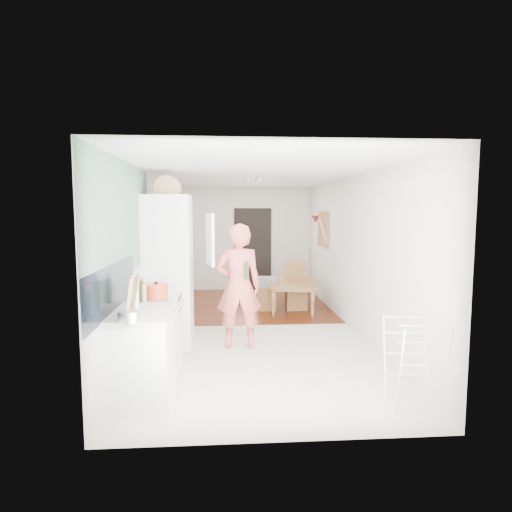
{
  "coord_description": "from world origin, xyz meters",
  "views": [
    {
      "loc": [
        -0.44,
        -6.87,
        1.93
      ],
      "look_at": [
        0.05,
        0.2,
        1.18
      ],
      "focal_mm": 30.0,
      "sensor_mm": 36.0,
      "label": 1
    }
  ],
  "objects": [
    {
      "name": "held_bottle",
      "position": [
        -0.17,
        -1.07,
        1.12
      ],
      "size": [
        0.05,
        0.05,
        0.24
      ],
      "primitive_type": "cylinder",
      "color": "#15401F",
      "rests_on": "person"
    },
    {
      "name": "person",
      "position": [
        -0.27,
        -0.95,
        1.04
      ],
      "size": [
        0.77,
        0.52,
        2.07
      ],
      "primitive_type": "imported",
      "rotation": [
        0.0,
        0.0,
        3.18
      ],
      "color": "#E26357",
      "rests_on": "floor"
    },
    {
      "name": "grey_drape",
      "position": [
        0.36,
        1.31,
        0.56
      ],
      "size": [
        0.44,
        0.44,
        0.17
      ],
      "primitive_type": "cube",
      "rotation": [
        0.0,
        0.0,
        -0.16
      ],
      "color": "slate",
      "rests_on": "stool"
    },
    {
      "name": "pinboard",
      "position": [
        1.58,
        1.9,
        1.55
      ],
      "size": [
        0.03,
        0.9,
        0.7
      ],
      "primitive_type": "cube",
      "color": "tan",
      "rests_on": "room_shell"
    },
    {
      "name": "stool",
      "position": [
        0.34,
        1.3,
        0.23
      ],
      "size": [
        0.38,
        0.38,
        0.47
      ],
      "primitive_type": null,
      "rotation": [
        0.0,
        0.0,
        -0.08
      ],
      "color": "olive",
      "rests_on": "floor"
    },
    {
      "name": "bread_bin",
      "position": [
        -1.26,
        -0.7,
        2.25
      ],
      "size": [
        0.39,
        0.38,
        0.19
      ],
      "primitive_type": null,
      "rotation": [
        0.0,
        0.0,
        0.09
      ],
      "color": "tan",
      "rests_on": "fridge_housing"
    },
    {
      "name": "doorway_recess",
      "position": [
        0.2,
        3.48,
        1.0
      ],
      "size": [
        0.9,
        0.04,
        2.0
      ],
      "primitive_type": "cube",
      "color": "black",
      "rests_on": "room_shell"
    },
    {
      "name": "worktop",
      "position": [
        -1.3,
        -2.55,
        0.89
      ],
      "size": [
        0.62,
        0.92,
        0.06
      ],
      "primitive_type": "cube",
      "color": "beige",
      "rests_on": "room_shell"
    },
    {
      "name": "bottle_c",
      "position": [
        -1.35,
        -2.66,
        1.04
      ],
      "size": [
        0.12,
        0.12,
        0.24
      ],
      "primitive_type": "cylinder",
      "rotation": [
        0.0,
        0.0,
        -0.27
      ],
      "color": "silver",
      "rests_on": "worktop"
    },
    {
      "name": "chopping_boards",
      "position": [
        -1.33,
        -2.82,
        1.13
      ],
      "size": [
        0.05,
        0.31,
        0.42
      ],
      "primitive_type": null,
      "rotation": [
        0.0,
        0.0,
        0.0
      ],
      "color": "tan",
      "rests_on": "worktop"
    },
    {
      "name": "steel_pan",
      "position": [
        -1.33,
        -2.98,
        0.97
      ],
      "size": [
        0.26,
        0.26,
        0.1
      ],
      "primitive_type": "cylinder",
      "rotation": [
        0.0,
        0.0,
        0.31
      ],
      "color": "silver",
      "rests_on": "worktop"
    },
    {
      "name": "range_cooker",
      "position": [
        -1.3,
        -1.8,
        0.44
      ],
      "size": [
        0.6,
        0.6,
        0.88
      ],
      "primitive_type": "cube",
      "color": "white",
      "rests_on": "room_shell"
    },
    {
      "name": "drying_rack",
      "position": [
        1.38,
        -2.95,
        0.45
      ],
      "size": [
        0.49,
        0.45,
        0.89
      ],
      "primitive_type": null,
      "rotation": [
        0.0,
        0.0,
        -0.09
      ],
      "color": "white",
      "rests_on": "floor"
    },
    {
      "name": "floor",
      "position": [
        0.0,
        0.0,
        0.0
      ],
      "size": [
        3.2,
        7.0,
        0.01
      ],
      "primitive_type": "cube",
      "color": "beige",
      "rests_on": "ground"
    },
    {
      "name": "pinboard_frame",
      "position": [
        1.57,
        1.9,
        1.55
      ],
      "size": [
        0.0,
        0.94,
        0.74
      ],
      "primitive_type": "cube",
      "color": "olive",
      "rests_on": "room_shell"
    },
    {
      "name": "dining_chair",
      "position": [
        0.92,
        1.31,
        0.47
      ],
      "size": [
        0.4,
        0.4,
        0.94
      ],
      "primitive_type": null,
      "rotation": [
        0.0,
        0.0,
        -0.01
      ],
      "color": "olive",
      "rests_on": "floor"
    },
    {
      "name": "cooker_top",
      "position": [
        -1.3,
        -1.8,
        0.9
      ],
      "size": [
        0.6,
        0.6,
        0.04
      ],
      "primitive_type": "cube",
      "color": "silver",
      "rests_on": "room_shell"
    },
    {
      "name": "room_shell",
      "position": [
        0.0,
        0.0,
        1.25
      ],
      "size": [
        3.2,
        7.0,
        2.5
      ],
      "primitive_type": null,
      "color": "silver",
      "rests_on": "ground"
    },
    {
      "name": "fridge_interior",
      "position": [
        -0.96,
        -0.78,
        1.55
      ],
      "size": [
        0.02,
        0.52,
        0.66
      ],
      "primitive_type": "cube",
      "color": "white",
      "rests_on": "room_shell"
    },
    {
      "name": "fridge_housing",
      "position": [
        -1.27,
        -0.78,
        1.07
      ],
      "size": [
        0.66,
        0.66,
        2.15
      ],
      "primitive_type": "cube",
      "color": "white",
      "rests_on": "room_shell"
    },
    {
      "name": "bottle_b",
      "position": [
        -1.43,
        -2.14,
        1.06
      ],
      "size": [
        0.06,
        0.06,
        0.27
      ],
      "primitive_type": "cylinder",
      "rotation": [
        0.0,
        0.0,
        0.03
      ],
      "color": "#15401F",
      "rests_on": "worktop"
    },
    {
      "name": "fridge_door",
      "position": [
        -0.66,
        -1.08,
        1.55
      ],
      "size": [
        0.14,
        0.56,
        0.7
      ],
      "primitive_type": "cube",
      "rotation": [
        0.0,
        0.0,
        -1.4
      ],
      "color": "white",
      "rests_on": "room_shell"
    },
    {
      "name": "wall_sconce",
      "position": [
        1.54,
        2.55,
        1.75
      ],
      "size": [
        0.18,
        0.18,
        0.16
      ],
      "primitive_type": "cone",
      "color": "maroon",
      "rests_on": "room_shell"
    },
    {
      "name": "pepper_mill_back",
      "position": [
        -1.36,
        -2.11,
        1.02
      ],
      "size": [
        0.07,
        0.07,
        0.21
      ],
      "primitive_type": "cylinder",
      "rotation": [
        0.0,
        0.0,
        0.22
      ],
      "color": "tan",
      "rests_on": "worktop"
    },
    {
      "name": "dining_table",
      "position": [
        0.88,
        1.37,
        0.23
      ],
      "size": [
        0.9,
        1.4,
        0.46
      ],
      "primitive_type": "imported",
      "rotation": [
        0.0,
        0.0,
        1.44
      ],
      "color": "olive",
      "rests_on": "floor"
    },
    {
      "name": "red_casserole",
      "position": [
        -1.26,
        -1.88,
        1.0
      ],
      "size": [
        0.32,
        0.32,
        0.16
      ],
      "primitive_type": "cylinder",
      "rotation": [
        0.0,
        0.0,
        -0.16
      ],
      "color": "#D84424",
      "rests_on": "cooker_top"
    },
    {
      "name": "bottle_a",
      "position": [
        -1.4,
        -2.48,
        1.07
      ],
      "size": [
        0.07,
        0.07,
        0.29
      ],
      "primitive_type": "cylinder",
      "rotation": [
        0.0,
        0.0,
        0.09
      ],
      "color": "#15401F",
      "rests_on": "worktop"
    },
    {
      "name": "pepper_mill_front",
      "position": [
        -1.39,
        -2.06,
        1.02
      ],
      "size": [
        0.07,
        0.07,
        0.21
      ],
      "primitive_type": "cylinder",
      "rotation": [
        0.0,
        0.0,
        -0.3
      ],
      "color": "tan",
      "rests_on": "worktop"
    },
    {
      "name": "tile_splashback",
      "position": [
        -1.59,
        -2.55,
        1.15
      ],
      "size": [
        0.02,
        1.9,
        0.5
      ],
      "primitive_type": "cube",
      "color": "black",
      "rests_on": "room_shell"
    },
    {
      "name": "base_cabinet",
      "position": [
        -1.3,
        -2.55,
        0.43
      ],
      "size": [
        0.6,
        0.9,
        0.86
      ],
      "primitive_type": "cube",
      "color": "white",
      "rests_on": "room_shell"
    },
    {
      "name": "wood_floor_overlay",
      "position": [
        0.0,
        1.85,
        0.01
      ],
      "size": [
        3.2,
        3.3,
        0.01
      ],
      "primitive_type": "cube",
      "color": "#60270B",
      "rests_on": "room_shell"
    },
    {
      "name": "sage_wall_panel",
      "position": [
        -1.59,
        -2.0,
        1.85
      ],
      "size": [
        0.02,
        3.0,
        1.3
      ],
      "primitive_type": "cube",
      "color": "slate",
      "rests_on": "room_shell"
    }
  ]
}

